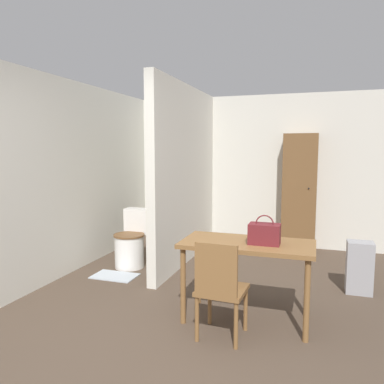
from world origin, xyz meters
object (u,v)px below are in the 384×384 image
(toilet, at_px, (131,243))
(handbag, at_px, (264,234))
(dining_table, at_px, (247,252))
(wooden_chair, at_px, (220,287))
(space_heater, at_px, (359,267))
(wooden_cabinet, at_px, (299,193))

(toilet, relative_size, handbag, 2.77)
(dining_table, bearing_deg, handbag, -9.17)
(dining_table, xyz_separation_m, handbag, (0.16, -0.03, 0.19))
(dining_table, height_order, wooden_chair, wooden_chair)
(handbag, height_order, space_heater, handbag)
(handbag, distance_m, space_heater, 1.55)
(dining_table, relative_size, wooden_cabinet, 0.66)
(handbag, bearing_deg, space_heater, 49.93)
(wooden_chair, xyz_separation_m, toilet, (-1.66, 1.58, -0.15))
(wooden_chair, bearing_deg, handbag, 55.65)
(wooden_chair, height_order, space_heater, wooden_chair)
(handbag, relative_size, space_heater, 0.48)
(toilet, distance_m, handbag, 2.35)
(wooden_chair, relative_size, toilet, 1.11)
(toilet, xyz_separation_m, handbag, (1.97, -1.18, 0.54))
(wooden_chair, height_order, wooden_cabinet, wooden_cabinet)
(wooden_chair, xyz_separation_m, space_heater, (1.24, 1.51, -0.17))
(wooden_cabinet, height_order, space_heater, wooden_cabinet)
(wooden_cabinet, bearing_deg, wooden_chair, -98.98)
(dining_table, height_order, handbag, handbag)
(wooden_cabinet, relative_size, space_heater, 3.16)
(toilet, xyz_separation_m, space_heater, (2.89, -0.08, -0.02))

